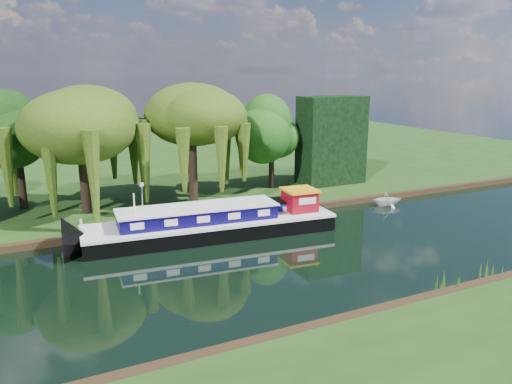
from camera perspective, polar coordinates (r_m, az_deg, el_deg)
ground at (r=27.28m, az=-8.45°, el=-9.51°), size 120.00×120.00×0.00m
far_bank at (r=59.39m, az=-18.59°, el=2.84°), size 120.00×52.00×0.45m
dutch_barge at (r=33.12m, az=-4.83°, el=-3.59°), size 16.80×5.21×3.49m
narrowboat at (r=34.76m, az=-2.31°, el=-3.01°), size 13.49×4.46×1.94m
white_cruiser at (r=41.99m, az=14.69°, el=-1.50°), size 2.92×2.69×1.29m
willow_left at (r=37.97m, az=-19.46°, el=7.04°), size 7.28×7.28×8.73m
willow_right at (r=39.49m, az=-7.38°, el=7.66°), size 6.92×6.92×8.43m
tree_far_mid at (r=41.08m, az=-25.76°, el=6.08°), size 5.09×5.09×8.32m
tree_far_right at (r=44.05m, az=1.81°, el=6.74°), size 4.34×4.34×7.10m
conifer_hedge at (r=46.67m, az=8.61°, el=5.87°), size 6.00×3.00×8.00m
lamppost at (r=36.34m, az=-12.92°, el=0.21°), size 0.36×0.36×2.56m
mooring_posts at (r=34.52m, az=-13.59°, el=-3.07°), size 19.16×0.16×1.00m
reeds_near at (r=23.98m, az=13.68°, el=-11.71°), size 33.70×1.50×1.10m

